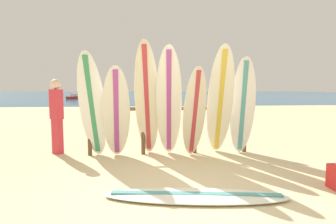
% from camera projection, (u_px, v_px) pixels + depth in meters
% --- Properties ---
extents(ground_plane, '(120.00, 120.00, 0.00)m').
position_uv_depth(ground_plane, '(182.00, 198.00, 3.66)').
color(ground_plane, beige).
extents(ocean_water, '(120.00, 80.00, 0.01)m').
position_uv_depth(ocean_water, '(146.00, 94.00, 61.17)').
color(ocean_water, '#1E5984').
rests_on(ocean_water, ground).
extents(surfboard_rack, '(3.66, 0.09, 1.18)m').
position_uv_depth(surfboard_rack, '(169.00, 121.00, 6.05)').
color(surfboard_rack, brown).
rests_on(surfboard_rack, ground).
extents(surfboard_leaning_far_left, '(0.69, 0.81, 2.25)m').
position_uv_depth(surfboard_leaning_far_left, '(92.00, 106.00, 5.59)').
color(surfboard_leaning_far_left, white).
rests_on(surfboard_leaning_far_left, ground).
extents(surfboard_leaning_left, '(0.64, 0.79, 1.96)m').
position_uv_depth(surfboard_leaning_left, '(116.00, 113.00, 5.58)').
color(surfboard_leaning_left, silver).
rests_on(surfboard_leaning_left, ground).
extents(surfboard_leaning_center_left, '(0.63, 1.12, 2.45)m').
position_uv_depth(surfboard_leaning_center_left, '(147.00, 101.00, 5.64)').
color(surfboard_leaning_center_left, beige).
rests_on(surfboard_leaning_center_left, ground).
extents(surfboard_leaning_center, '(0.65, 1.14, 2.34)m').
position_uv_depth(surfboard_leaning_center, '(169.00, 104.00, 5.60)').
color(surfboard_leaning_center, white).
rests_on(surfboard_leaning_center, ground).
extents(surfboard_leaning_center_right, '(0.56, 0.67, 1.95)m').
position_uv_depth(surfboard_leaning_center_right, '(194.00, 113.00, 5.68)').
color(surfboard_leaning_center_right, beige).
rests_on(surfboard_leaning_center_right, ground).
extents(surfboard_leaning_right, '(0.70, 1.19, 2.37)m').
position_uv_depth(surfboard_leaning_right, '(220.00, 103.00, 5.75)').
color(surfboard_leaning_right, white).
rests_on(surfboard_leaning_right, ground).
extents(surfboard_leaning_far_right, '(0.62, 0.62, 2.17)m').
position_uv_depth(surfboard_leaning_far_right, '(243.00, 107.00, 5.91)').
color(surfboard_leaning_far_right, white).
rests_on(surfboard_leaning_far_right, ground).
extents(surfboard_lying_on_sand, '(2.59, 0.91, 0.08)m').
position_uv_depth(surfboard_lying_on_sand, '(196.00, 196.00, 3.64)').
color(surfboard_lying_on_sand, white).
rests_on(surfboard_lying_on_sand, ground).
extents(beachgoer_standing, '(0.32, 0.30, 1.70)m').
position_uv_depth(beachgoer_standing, '(57.00, 113.00, 6.03)').
color(beachgoer_standing, '#D8333F').
rests_on(beachgoer_standing, ground).
extents(small_boat_offshore, '(1.62, 2.98, 0.71)m').
position_uv_depth(small_boat_offshore, '(75.00, 97.00, 35.76)').
color(small_boat_offshore, '#B22D28').
rests_on(small_boat_offshore, ocean_water).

